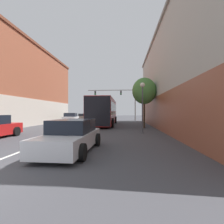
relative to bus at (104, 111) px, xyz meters
name	(u,v)px	position (x,y,z in m)	size (l,w,h in m)	color
lane_center_line	(89,126)	(-1.65, -1.10, -1.81)	(0.14, 46.12, 0.01)	silver
building_left_brick	(16,85)	(-11.29, -0.40, 3.35)	(6.60, 22.31, 10.11)	#995138
building_right_storefront	(195,77)	(9.48, -4.42, 3.21)	(7.62, 28.19, 9.83)	#B7B2A3
bus	(104,111)	(0.00, 0.00, 0.00)	(3.01, 11.07, 3.23)	maroon
hatchback_foreground	(72,136)	(0.46, -14.62, -1.18)	(2.03, 4.39, 1.33)	silver
parked_car_left_mid	(84,117)	(-5.74, 13.77, -1.19)	(2.49, 4.48, 1.31)	slate
parked_car_left_far	(71,118)	(-6.08, 5.83, -1.11)	(2.56, 4.69, 1.50)	silver
traffic_signal_gantry	(120,97)	(1.77, 11.95, 2.74)	(9.24, 0.36, 6.19)	#514C47
street_lamp	(142,100)	(4.04, -8.22, 0.75)	(0.37, 0.37, 3.94)	#47474C
street_tree_near	(144,91)	(4.68, -3.56, 2.01)	(2.48, 2.24, 5.21)	#3D2D1E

